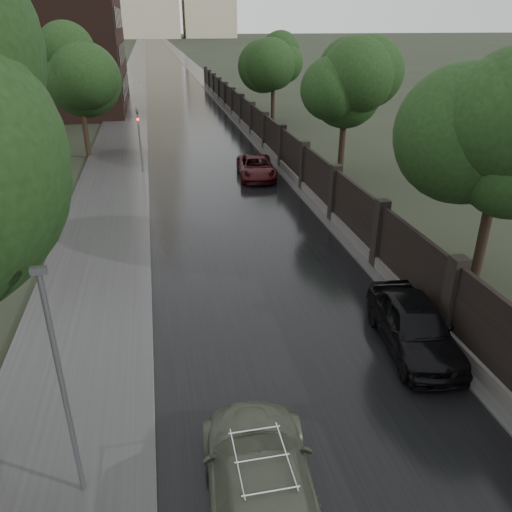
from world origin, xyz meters
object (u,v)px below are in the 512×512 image
object	(u,v)px
traffic_light	(139,135)
car_right_far	(256,167)
tree_right_c	(273,67)
car_right_near	(414,325)
tree_right_b	(346,92)
tree_right_a	(502,147)
tree_left_far	(78,78)
lamp_post	(63,389)
volga_sedan	(262,490)

from	to	relation	value
traffic_light	car_right_far	distance (m)	7.32
tree_right_c	car_right_near	xyz separation A→B (m)	(-4.10, -35.19, -4.20)
tree_right_b	tree_right_c	bearing A→B (deg)	90.00
car_right_near	car_right_far	distance (m)	18.04
tree_right_b	car_right_near	world-z (taller)	tree_right_b
tree_right_a	tree_left_far	bearing A→B (deg)	125.17
car_right_near	tree_right_b	bearing A→B (deg)	82.77
tree_right_b	lamp_post	world-z (taller)	tree_right_b
volga_sedan	traffic_light	bearing A→B (deg)	-80.17
car_right_near	car_right_far	world-z (taller)	car_right_near
tree_right_a	tree_right_c	world-z (taller)	same
tree_left_far	tree_right_b	size ratio (longest dim) A/B	1.05
car_right_far	tree_left_far	bearing A→B (deg)	150.41
tree_right_c	car_right_near	size ratio (longest dim) A/B	1.59
traffic_light	volga_sedan	xyz separation A→B (m)	(2.28, -24.72, -1.64)
traffic_light	car_right_near	world-z (taller)	traffic_light
tree_right_c	traffic_light	distance (m)	19.26
tree_right_a	lamp_post	distance (m)	14.62
tree_right_a	tree_right_b	bearing A→B (deg)	90.00
car_right_far	lamp_post	bearing A→B (deg)	-105.37
tree_right_a	car_right_far	xyz separation A→B (m)	(-5.04, 14.82, -4.31)
tree_right_b	tree_right_c	world-z (taller)	same
tree_left_far	car_right_near	distance (m)	28.01
tree_right_c	volga_sedan	xyz separation A→B (m)	(-9.52, -39.73, -4.19)
tree_left_far	volga_sedan	distance (m)	30.65
lamp_post	volga_sedan	xyz separation A→B (m)	(3.38, -1.23, -1.92)
tree_left_far	tree_right_c	bearing A→B (deg)	32.83
tree_right_b	tree_right_c	distance (m)	18.00
tree_right_c	lamp_post	distance (m)	40.67
tree_right_a	lamp_post	xyz separation A→B (m)	(-12.90, -6.50, -2.28)
car_right_far	tree_right_b	bearing A→B (deg)	-4.42
tree_left_far	lamp_post	bearing A→B (deg)	-84.79
tree_right_c	car_right_far	xyz separation A→B (m)	(-5.04, -17.18, -4.31)
tree_left_far	traffic_light	size ratio (longest dim) A/B	1.85
car_right_near	car_right_far	size ratio (longest dim) A/B	0.96
traffic_light	tree_right_c	bearing A→B (deg)	51.82
tree_right_c	volga_sedan	size ratio (longest dim) A/B	1.35
tree_right_a	car_right_near	distance (m)	6.68
tree_left_far	tree_right_a	distance (m)	26.91
lamp_post	traffic_light	bearing A→B (deg)	87.32
tree_right_c	car_right_far	size ratio (longest dim) A/B	1.53
traffic_light	car_right_far	size ratio (longest dim) A/B	0.87
tree_right_a	car_right_near	world-z (taller)	tree_right_a
tree_right_b	car_right_near	bearing A→B (deg)	-103.42
tree_right_c	lamp_post	xyz separation A→B (m)	(-12.90, -38.50, -2.28)
traffic_light	tree_right_b	bearing A→B (deg)	-14.24
tree_left_far	volga_sedan	xyz separation A→B (m)	(5.98, -29.73, -4.49)
tree_right_b	traffic_light	distance (m)	12.44
tree_left_far	volga_sedan	world-z (taller)	tree_left_far
tree_right_c	lamp_post	world-z (taller)	tree_right_c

